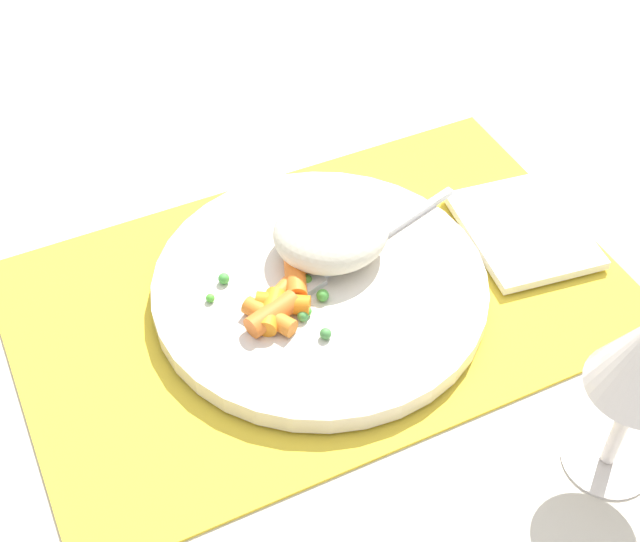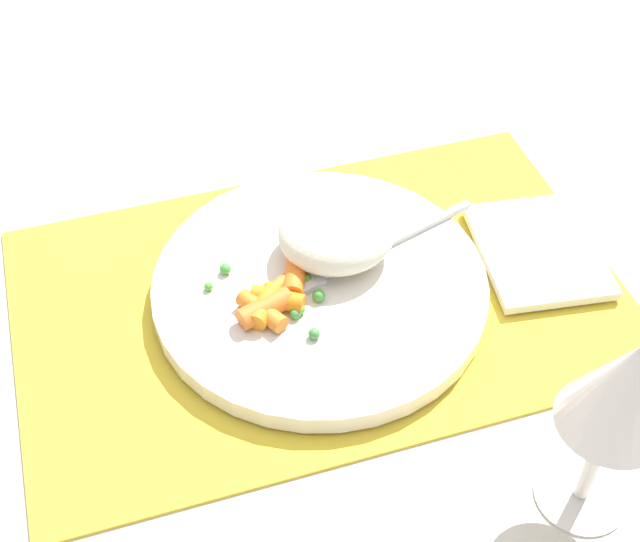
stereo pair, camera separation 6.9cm
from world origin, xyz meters
The scene contains 8 objects.
ground_plane centered at (0.00, 0.00, 0.00)m, with size 2.40×2.40×0.00m, color beige.
placemat centered at (0.00, 0.00, 0.00)m, with size 0.48×0.31×0.01m, color gold.
plate centered at (0.00, 0.00, 0.01)m, with size 0.27×0.27×0.02m, color silver.
rice_mound centered at (-0.02, -0.03, 0.04)m, with size 0.09×0.09×0.04m, color beige.
carrot_portion centered at (0.04, 0.01, 0.03)m, with size 0.07×0.08×0.02m.
pea_scatter centered at (0.03, 0.01, 0.03)m, with size 0.09×0.10×0.01m.
fork centered at (-0.03, -0.01, 0.03)m, with size 0.19×0.07×0.01m.
napkin centered at (-0.19, 0.01, 0.01)m, with size 0.10×0.12×0.01m, color white.
Camera 1 is at (0.21, 0.44, 0.54)m, focal length 49.94 mm.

